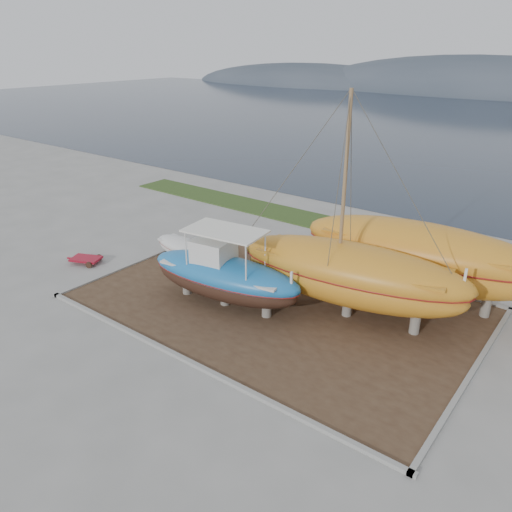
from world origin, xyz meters
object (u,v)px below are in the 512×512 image
Objects in this scene: orange_bare_hull at (417,263)px; red_trailer at (86,260)px; white_dinghy at (184,250)px; orange_sailboat at (355,212)px; blue_caique at (224,268)px.

orange_bare_hull reaches higher than red_trailer.
white_dinghy is 0.40× the size of orange_sailboat.
orange_bare_hull is at bearing 23.26° from white_dinghy.
orange_bare_hull is (6.89, 6.11, -0.02)m from blue_caique.
blue_caique is 9.21m from orange_bare_hull.
blue_caique is at bearing -143.73° from orange_bare_hull.
white_dinghy is at bearing 147.31° from blue_caique.
orange_sailboat is 0.93× the size of orange_bare_hull.
blue_caique reaches higher than red_trailer.
orange_sailboat is at bearing 19.54° from blue_caique.
orange_sailboat reaches higher than orange_bare_hull.
red_trailer is (-16.43, -7.22, -1.76)m from orange_bare_hull.
blue_caique reaches higher than white_dinghy.
red_trailer is (-14.67, -3.73, -4.86)m from orange_sailboat.
white_dinghy is 1.73× the size of red_trailer.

